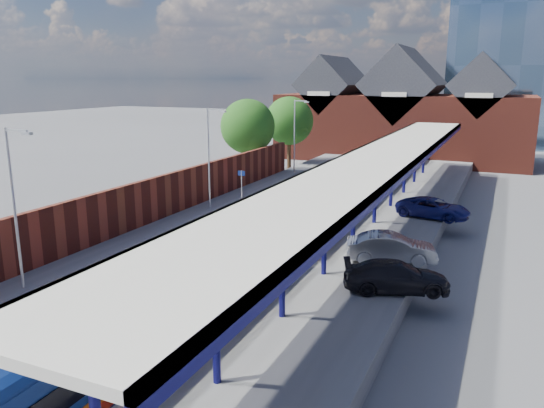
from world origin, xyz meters
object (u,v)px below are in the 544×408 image
at_px(lamp_post_b, 16,199).
at_px(parked_car_silver, 391,248).
at_px(parked_car_dark, 396,276).
at_px(train, 351,182).
at_px(lamp_post_d, 296,132).
at_px(platform_sign, 242,182).
at_px(parked_car_blue, 433,208).
at_px(lamp_post_c, 210,152).

height_order(lamp_post_b, parked_car_silver, lamp_post_b).
bearing_deg(parked_car_dark, parked_car_silver, -4.39).
distance_m(train, parked_car_silver, 15.07).
relative_size(lamp_post_d, platform_sign, 2.80).
xyz_separation_m(train, lamp_post_d, (-7.86, 8.19, 2.87)).
relative_size(lamp_post_d, parked_car_silver, 1.59).
relative_size(lamp_post_d, parked_car_blue, 1.49).
bearing_deg(lamp_post_c, parked_car_dark, -33.01).
bearing_deg(lamp_post_d, parked_car_silver, -57.77).
xyz_separation_m(lamp_post_d, parked_car_dark, (14.86, -25.66, -3.34)).
distance_m(lamp_post_c, lamp_post_d, 16.00).
bearing_deg(lamp_post_d, platform_sign, -84.44).
height_order(lamp_post_c, parked_car_blue, lamp_post_c).
bearing_deg(parked_car_dark, lamp_post_c, 37.39).
bearing_deg(parked_car_blue, parked_car_silver, -173.54).
relative_size(lamp_post_b, parked_car_silver, 1.59).
distance_m(lamp_post_b, lamp_post_c, 16.00).
xyz_separation_m(train, platform_sign, (-6.49, -5.81, 0.57)).
bearing_deg(parked_car_silver, parked_car_dark, 178.56).
bearing_deg(lamp_post_d, train, -46.18).
distance_m(lamp_post_c, parked_car_dark, 18.03).
distance_m(lamp_post_c, parked_car_silver, 15.46).
bearing_deg(parked_car_silver, lamp_post_b, 109.17).
bearing_deg(train, lamp_post_d, 133.82).
xyz_separation_m(lamp_post_c, parked_car_dark, (14.86, -9.66, -3.34)).
bearing_deg(parked_car_blue, train, 70.00).
distance_m(lamp_post_c, parked_car_blue, 15.45).
bearing_deg(parked_car_silver, lamp_post_d, 15.59).
height_order(lamp_post_c, parked_car_dark, lamp_post_c).
relative_size(parked_car_silver, parked_car_dark, 0.97).
bearing_deg(platform_sign, lamp_post_b, -94.33).
bearing_deg(train, parked_car_blue, -30.74).
distance_m(platform_sign, parked_car_blue, 13.40).
height_order(train, parked_car_dark, train).
xyz_separation_m(platform_sign, parked_car_blue, (13.24, 1.80, -1.04)).
distance_m(train, lamp_post_d, 11.70).
distance_m(lamp_post_d, platform_sign, 14.25).
xyz_separation_m(parked_car_silver, parked_car_dark, (0.99, -3.66, -0.07)).
height_order(train, parked_car_blue, train).
xyz_separation_m(lamp_post_b, parked_car_silver, (13.87, 10.00, -3.27)).
bearing_deg(lamp_post_b, parked_car_blue, 53.60).
xyz_separation_m(lamp_post_b, lamp_post_c, (0.00, 16.00, 0.00)).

